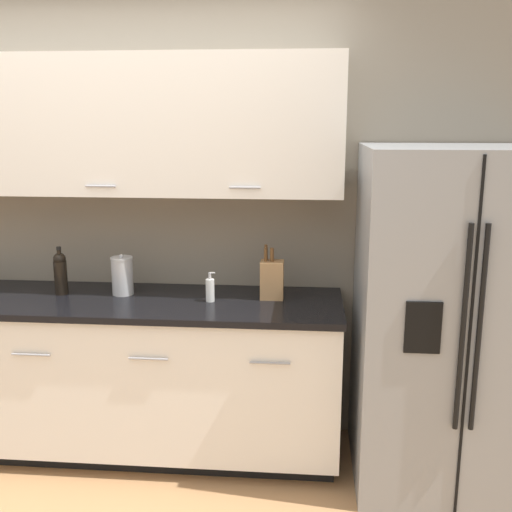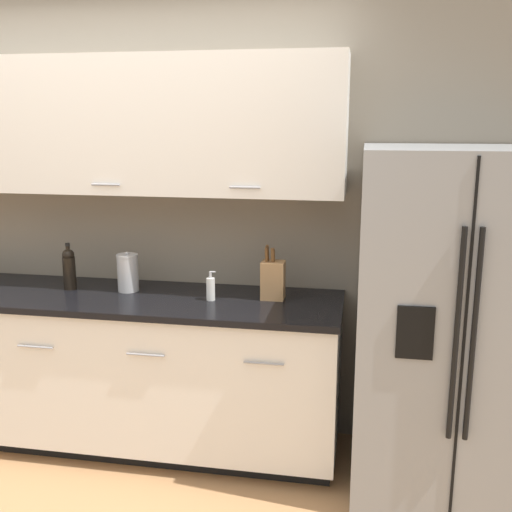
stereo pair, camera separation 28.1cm
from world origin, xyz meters
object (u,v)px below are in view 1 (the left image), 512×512
at_px(soap_dispenser, 210,290).
at_px(steel_canister, 122,276).
at_px(knife_block, 272,279).
at_px(wine_bottle, 60,272).
at_px(refrigerator, 449,319).

relative_size(soap_dispenser, steel_canister, 0.71).
bearing_deg(steel_canister, knife_block, -0.45).
distance_m(wine_bottle, steel_canister, 0.34).
distance_m(refrigerator, knife_block, 0.94).
height_order(refrigerator, knife_block, refrigerator).
height_order(refrigerator, soap_dispenser, refrigerator).
height_order(wine_bottle, steel_canister, wine_bottle).
height_order(knife_block, soap_dispenser, knife_block).
distance_m(refrigerator, soap_dispenser, 1.24).
distance_m(soap_dispenser, steel_canister, 0.51).
bearing_deg(knife_block, steel_canister, 179.55).
xyz_separation_m(knife_block, soap_dispenser, (-0.32, -0.08, -0.04)).
bearing_deg(steel_canister, soap_dispenser, -10.19).
relative_size(knife_block, soap_dispenser, 1.83).
bearing_deg(refrigerator, soap_dispenser, 177.11).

